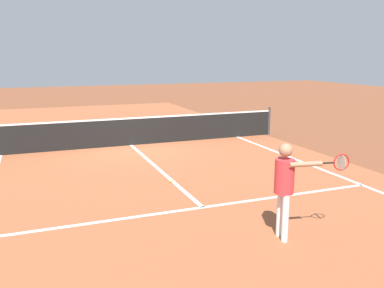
% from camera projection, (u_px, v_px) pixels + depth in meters
% --- Properties ---
extents(ground_plane, '(60.00, 60.00, 0.00)m').
position_uv_depth(ground_plane, '(131.00, 145.00, 14.18)').
color(ground_plane, brown).
extents(court_surface_inbounds, '(10.62, 24.40, 0.00)m').
position_uv_depth(court_surface_inbounds, '(131.00, 145.00, 14.18)').
color(court_surface_inbounds, '#9E5433').
rests_on(court_surface_inbounds, ground_plane).
extents(line_sideline_right, '(0.10, 11.89, 0.01)m').
position_uv_depth(line_sideline_right, '(348.00, 180.00, 10.22)').
color(line_sideline_right, white).
rests_on(line_sideline_right, ground_plane).
extents(line_service_near, '(8.22, 0.10, 0.01)m').
position_uv_depth(line_service_near, '(203.00, 207.00, 8.35)').
color(line_service_near, white).
rests_on(line_service_near, ground_plane).
extents(line_center_service, '(0.10, 6.40, 0.01)m').
position_uv_depth(line_center_service, '(158.00, 168.00, 11.27)').
color(line_center_service, white).
rests_on(line_center_service, ground_plane).
extents(net, '(11.05, 0.09, 1.07)m').
position_uv_depth(net, '(131.00, 131.00, 14.08)').
color(net, '#33383D').
rests_on(net, ground_plane).
extents(player_near, '(1.16, 0.65, 1.64)m').
position_uv_depth(player_near, '(286.00, 181.00, 6.72)').
color(player_near, white).
rests_on(player_near, ground_plane).
extents(tennis_ball_mid_court, '(0.07, 0.07, 0.07)m').
position_uv_depth(tennis_ball_mid_court, '(171.00, 181.00, 9.98)').
color(tennis_ball_mid_court, '#CCE033').
rests_on(tennis_ball_mid_court, ground_plane).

